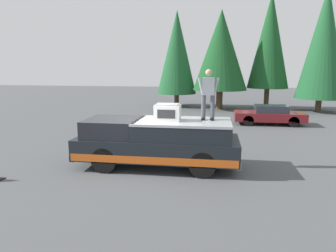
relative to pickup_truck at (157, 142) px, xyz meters
name	(u,v)px	position (x,y,z in m)	size (l,w,h in m)	color
ground_plane	(142,169)	(-0.36, 0.46, -0.87)	(90.00, 90.00, 0.00)	#4C4F51
pickup_truck	(157,142)	(0.00, 0.00, 0.00)	(2.01, 5.54, 1.65)	black
compressor_unit	(168,112)	(-0.07, -0.37, 1.05)	(0.65, 0.84, 0.56)	white
person_on_truck_bed	(208,93)	(0.24, -1.69, 1.68)	(0.29, 0.72, 1.69)	#4C515B
parked_car_maroon	(269,115)	(8.99, -5.18, -0.29)	(1.64, 4.10, 1.16)	maroon
conifer_far_left	(324,43)	(15.16, -9.83, 4.32)	(3.63, 3.63, 9.36)	#4C3826
conifer_left	(270,41)	(16.58, -6.14, 4.61)	(3.31, 3.31, 9.28)	#4C3826
conifer_center_left	(221,50)	(15.62, -2.25, 3.85)	(4.34, 4.34, 7.89)	#4C3826
conifer_center_right	(177,53)	(17.00, 1.47, 3.76)	(3.40, 3.40, 8.16)	#4C3826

